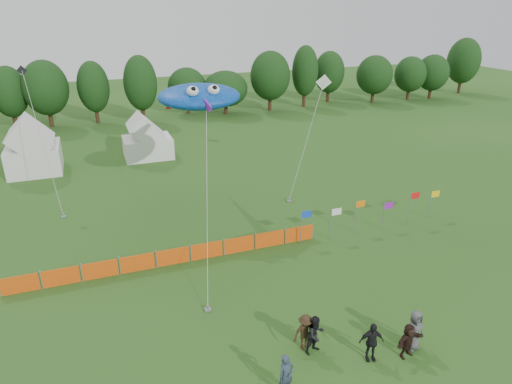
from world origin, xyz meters
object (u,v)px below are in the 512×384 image
object	(u,v)px
tent_left	(33,150)
spectator_e	(414,330)
spectator_a	(286,375)
spectator_c	(305,332)
tent_right	(147,141)
barrier_fence	(173,257)
spectator_b	(316,335)
stingray_kite	(198,96)
spectator_d	(371,342)
spectator_f	(408,341)

from	to	relation	value
tent_left	spectator_e	xyz separation A→B (m)	(16.96, -30.18, -1.03)
spectator_a	spectator_c	distance (m)	2.65
tent_right	barrier_fence	size ratio (longest dim) A/B	0.25
spectator_c	spectator_e	bearing A→B (deg)	-22.75
spectator_b	spectator_c	size ratio (longest dim) A/B	1.03
spectator_b	stingray_kite	xyz separation A→B (m)	(-0.80, 16.30, 7.30)
barrier_fence	spectator_c	xyz separation A→B (m)	(4.06, -8.90, 0.37)
spectator_d	spectator_f	xyz separation A→B (m)	(1.56, -0.38, -0.10)
tent_right	stingray_kite	distance (m)	14.97
tent_right	spectator_b	distance (m)	29.73
tent_left	spectator_d	world-z (taller)	tent_left
spectator_d	spectator_c	bearing A→B (deg)	160.98
tent_right	spectator_b	xyz separation A→B (m)	(2.91, -29.58, -0.72)
spectator_c	spectator_e	size ratio (longest dim) A/B	0.91
tent_right	spectator_f	xyz separation A→B (m)	(6.46, -31.18, -0.82)
spectator_d	stingray_kite	bearing A→B (deg)	113.36
spectator_a	spectator_d	bearing A→B (deg)	-6.26
tent_left	tent_right	bearing A→B (deg)	3.86
stingray_kite	spectator_e	bearing A→B (deg)	-74.43
tent_right	spectator_f	size ratio (longest dim) A/B	2.83
tent_right	spectator_d	distance (m)	31.19
tent_right	spectator_b	size ratio (longest dim) A/B	2.52
spectator_c	spectator_f	xyz separation A→B (m)	(3.89, -1.91, -0.07)
spectator_e	spectator_f	xyz separation A→B (m)	(-0.55, -0.32, -0.15)
spectator_d	stingray_kite	world-z (taller)	stingray_kite
tent_left	spectator_b	xyz separation A→B (m)	(12.87, -28.91, -1.09)
spectator_b	spectator_c	xyz separation A→B (m)	(-0.34, 0.31, -0.03)
spectator_d	spectator_e	world-z (taller)	spectator_e
spectator_c	spectator_d	world-z (taller)	spectator_d
tent_right	stingray_kite	world-z (taller)	stingray_kite
barrier_fence	stingray_kite	size ratio (longest dim) A/B	0.94
spectator_d	stingray_kite	xyz separation A→B (m)	(-2.78, 17.51, 7.30)
spectator_b	spectator_f	bearing A→B (deg)	-38.92
barrier_fence	spectator_b	size ratio (longest dim) A/B	9.90
spectator_b	stingray_kite	size ratio (longest dim) A/B	0.10
spectator_b	spectator_c	distance (m)	0.46
spectator_f	tent_right	bearing A→B (deg)	90.42
tent_right	barrier_fence	world-z (taller)	tent_right
tent_right	spectator_d	size ratio (longest dim) A/B	2.51
barrier_fence	spectator_e	bearing A→B (deg)	-50.98
barrier_fence	spectator_a	bearing A→B (deg)	-78.11
spectator_a	spectator_e	world-z (taller)	spectator_e
spectator_b	spectator_d	world-z (taller)	spectator_d
spectator_a	spectator_e	bearing A→B (deg)	-8.91
barrier_fence	tent_left	bearing A→B (deg)	113.26
spectator_b	spectator_d	distance (m)	2.32
spectator_d	spectator_e	xyz separation A→B (m)	(2.12, -0.06, 0.05)
spectator_a	stingray_kite	world-z (taller)	stingray_kite
spectator_d	spectator_b	bearing A→B (deg)	162.79
barrier_fence	spectator_f	world-z (taller)	spectator_f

